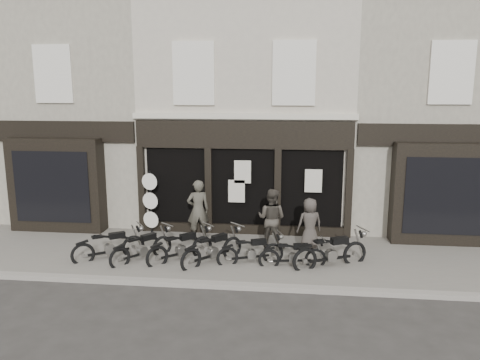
# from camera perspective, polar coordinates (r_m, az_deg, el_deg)

# --- Properties ---
(ground_plane) EXTENTS (90.00, 90.00, 0.00)m
(ground_plane) POSITION_cam_1_polar(r_m,az_deg,el_deg) (13.22, -0.98, -10.81)
(ground_plane) COLOR #2D2B28
(ground_plane) RESTS_ON ground
(pavement) EXTENTS (30.00, 4.20, 0.12)m
(pavement) POSITION_cam_1_polar(r_m,az_deg,el_deg) (14.03, -0.51, -9.22)
(pavement) COLOR #68635C
(pavement) RESTS_ON ground_plane
(kerb) EXTENTS (30.00, 0.25, 0.13)m
(kerb) POSITION_cam_1_polar(r_m,az_deg,el_deg) (12.05, -1.75, -12.73)
(kerb) COLOR gray
(kerb) RESTS_ON ground_plane
(central_building) EXTENTS (7.30, 6.22, 8.34)m
(central_building) POSITION_cam_1_polar(r_m,az_deg,el_deg) (18.19, 1.37, 8.43)
(central_building) COLOR beige
(central_building) RESTS_ON ground
(neighbour_left) EXTENTS (5.60, 6.73, 8.34)m
(neighbour_left) POSITION_cam_1_polar(r_m,az_deg,el_deg) (19.73, -17.54, 8.02)
(neighbour_left) COLOR #A19A88
(neighbour_left) RESTS_ON ground
(neighbour_right) EXTENTS (5.60, 6.73, 8.34)m
(neighbour_right) POSITION_cam_1_polar(r_m,az_deg,el_deg) (18.70, 21.32, 7.63)
(neighbour_right) COLOR #A19A88
(neighbour_right) RESTS_ON ground
(motorcycle_0) EXTENTS (1.85, 1.44, 1.02)m
(motorcycle_0) POSITION_cam_1_polar(r_m,az_deg,el_deg) (14.15, -15.61, -7.99)
(motorcycle_0) COLOR black
(motorcycle_0) RESTS_ON ground
(motorcycle_1) EXTENTS (1.50, 1.73, 0.99)m
(motorcycle_1) POSITION_cam_1_polar(r_m,az_deg,el_deg) (13.80, -11.82, -8.35)
(motorcycle_1) COLOR black
(motorcycle_1) RESTS_ON ground
(motorcycle_2) EXTENTS (1.73, 1.63, 1.02)m
(motorcycle_2) POSITION_cam_1_polar(r_m,az_deg,el_deg) (13.60, -7.21, -8.42)
(motorcycle_2) COLOR black
(motorcycle_2) RESTS_ON ground
(motorcycle_3) EXTENTS (1.63, 1.78, 1.04)m
(motorcycle_3) POSITION_cam_1_polar(r_m,az_deg,el_deg) (13.35, -3.31, -8.69)
(motorcycle_3) COLOR black
(motorcycle_3) RESTS_ON ground
(motorcycle_4) EXTENTS (1.86, 0.95, 0.94)m
(motorcycle_4) POSITION_cam_1_polar(r_m,az_deg,el_deg) (13.31, 1.39, -8.94)
(motorcycle_4) COLOR black
(motorcycle_4) RESTS_ON ground
(motorcycle_5) EXTENTS (1.88, 0.56, 0.90)m
(motorcycle_5) POSITION_cam_1_polar(r_m,az_deg,el_deg) (13.14, 6.51, -9.33)
(motorcycle_5) COLOR black
(motorcycle_5) RESTS_ON ground
(motorcycle_6) EXTENTS (2.12, 1.28, 1.10)m
(motorcycle_6) POSITION_cam_1_polar(r_m,az_deg,el_deg) (13.27, 11.06, -8.91)
(motorcycle_6) COLOR black
(motorcycle_6) RESTS_ON ground
(man_left) EXTENTS (0.83, 0.68, 1.96)m
(man_left) POSITION_cam_1_polar(r_m,az_deg,el_deg) (15.06, -5.13, -3.66)
(man_left) COLOR #464339
(man_left) RESTS_ON pavement
(man_centre) EXTENTS (1.08, 0.96, 1.84)m
(man_centre) POSITION_cam_1_polar(r_m,az_deg,el_deg) (14.31, 3.87, -4.69)
(man_centre) COLOR #3C3831
(man_centre) RESTS_ON pavement
(man_right) EXTENTS (0.89, 0.73, 1.58)m
(man_right) POSITION_cam_1_polar(r_m,az_deg,el_deg) (14.37, 8.49, -5.28)
(man_right) COLOR #403A35
(man_right) RESTS_ON pavement
(advert_sign_post) EXTENTS (0.55, 0.36, 2.29)m
(advert_sign_post) POSITION_cam_1_polar(r_m,az_deg,el_deg) (15.76, -10.84, -3.12)
(advert_sign_post) COLOR black
(advert_sign_post) RESTS_ON ground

